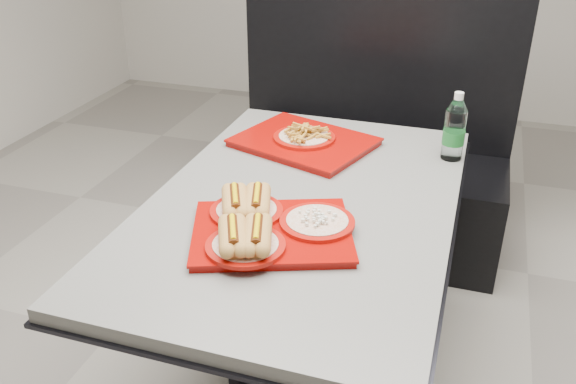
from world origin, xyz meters
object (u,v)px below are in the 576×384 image
(tray_near, at_px, (265,225))
(booth_bench, at_px, (367,160))
(diner_table, at_px, (302,245))
(tray_far, at_px, (304,139))
(water_bottle, at_px, (454,130))

(tray_near, bearing_deg, booth_bench, 88.40)
(booth_bench, height_order, tray_near, booth_bench)
(booth_bench, bearing_deg, diner_table, -90.00)
(diner_table, height_order, tray_far, tray_far)
(tray_near, bearing_deg, tray_far, 96.99)
(diner_table, bearing_deg, water_bottle, 48.06)
(diner_table, xyz_separation_m, tray_near, (-0.04, -0.24, 0.20))
(water_bottle, bearing_deg, booth_bench, 122.08)
(tray_near, xyz_separation_m, tray_far, (-0.08, 0.63, -0.01))
(diner_table, distance_m, tray_far, 0.45)
(tray_near, height_order, water_bottle, water_bottle)
(tray_near, relative_size, water_bottle, 2.18)
(diner_table, xyz_separation_m, water_bottle, (0.40, 0.45, 0.27))
(diner_table, relative_size, booth_bench, 1.05)
(diner_table, xyz_separation_m, booth_bench, (0.00, 1.09, -0.18))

